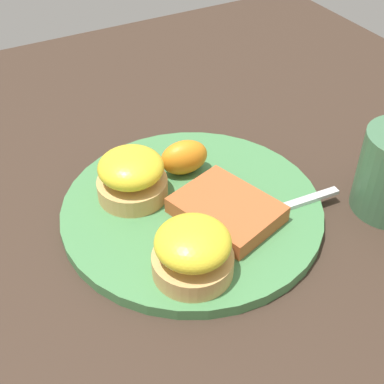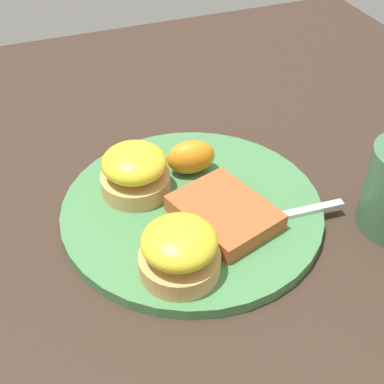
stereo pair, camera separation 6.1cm
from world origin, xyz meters
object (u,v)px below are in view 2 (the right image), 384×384
(sandwich_benedict_right, at_px, (179,251))
(orange_wedge, at_px, (191,157))
(fork, at_px, (249,223))
(hashbrown_patty, at_px, (224,212))
(sandwich_benedict_left, at_px, (135,171))

(sandwich_benedict_right, bearing_deg, orange_wedge, 155.21)
(sandwich_benedict_right, xyz_separation_m, orange_wedge, (-0.15, 0.07, -0.01))
(orange_wedge, height_order, fork, orange_wedge)
(sandwich_benedict_right, relative_size, hashbrown_patty, 0.75)
(orange_wedge, bearing_deg, hashbrown_patty, 2.17)
(sandwich_benedict_right, distance_m, fork, 0.10)
(sandwich_benedict_left, height_order, fork, sandwich_benedict_left)
(sandwich_benedict_right, bearing_deg, fork, 110.50)
(hashbrown_patty, bearing_deg, sandwich_benedict_right, -53.28)
(sandwich_benedict_left, bearing_deg, fork, 44.00)
(sandwich_benedict_left, xyz_separation_m, sandwich_benedict_right, (0.14, 0.01, 0.00))
(orange_wedge, bearing_deg, sandwich_benedict_left, -81.64)
(fork, bearing_deg, sandwich_benedict_left, -136.00)
(sandwich_benedict_left, bearing_deg, orange_wedge, 98.36)
(sandwich_benedict_left, distance_m, fork, 0.15)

